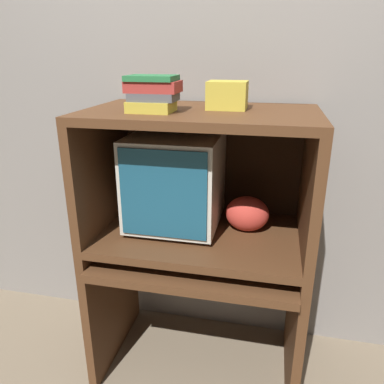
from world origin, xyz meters
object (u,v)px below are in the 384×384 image
(snack_bag, at_px, (247,214))
(book_stack, at_px, (153,93))
(keyboard, at_px, (172,259))
(storage_box, at_px, (227,95))
(mouse, at_px, (234,265))
(crt_monitor, at_px, (175,180))

(snack_bag, relative_size, book_stack, 0.97)
(keyboard, bearing_deg, book_stack, 151.29)
(keyboard, bearing_deg, storage_box, 42.30)
(mouse, bearing_deg, storage_box, 113.19)
(snack_bag, relative_size, storage_box, 1.23)
(keyboard, height_order, mouse, same)
(crt_monitor, relative_size, storage_box, 2.71)
(crt_monitor, bearing_deg, mouse, -29.95)
(crt_monitor, xyz_separation_m, mouse, (0.30, -0.18, -0.30))
(snack_bag, xyz_separation_m, book_stack, (-0.39, -0.16, 0.55))
(crt_monitor, relative_size, mouse, 7.80)
(snack_bag, distance_m, storage_box, 0.54)
(snack_bag, bearing_deg, mouse, -99.52)
(keyboard, distance_m, book_stack, 0.71)
(mouse, bearing_deg, snack_bag, 80.48)
(snack_bag, height_order, book_stack, book_stack)
(crt_monitor, height_order, book_stack, book_stack)
(crt_monitor, relative_size, book_stack, 2.13)
(crt_monitor, distance_m, keyboard, 0.36)
(keyboard, xyz_separation_m, mouse, (0.28, 0.01, 0.00))
(snack_bag, xyz_separation_m, storage_box, (-0.11, -0.02, 0.53))
(snack_bag, bearing_deg, storage_box, -170.91)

